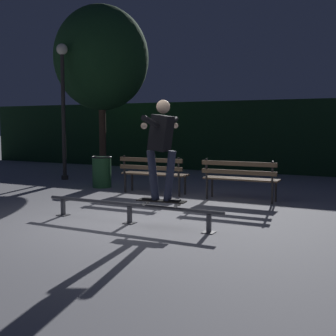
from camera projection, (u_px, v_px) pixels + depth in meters
name	position (u px, v px, depth m)	size (l,w,h in m)	color
ground_plane	(130.00, 223.00, 7.20)	(90.00, 90.00, 0.00)	gray
hedge_backdrop	(269.00, 136.00, 14.93)	(24.00, 1.20, 2.40)	black
grind_rail	(130.00, 208.00, 7.17)	(3.26, 0.18, 0.34)	#47474C
skateboard	(161.00, 201.00, 6.89)	(0.80, 0.29, 0.09)	black
skateboarder	(161.00, 141.00, 6.80)	(0.63, 1.40, 1.56)	black
park_bench_leftmost	(153.00, 171.00, 10.19)	(1.61, 0.45, 0.88)	#282623
park_bench_left_center	(240.00, 176.00, 9.24)	(1.61, 0.45, 0.88)	#282623
tree_far_left	(101.00, 58.00, 14.00)	(2.99, 2.99, 5.35)	#4C3828
lamp_post_left	(63.00, 94.00, 12.68)	(0.32, 0.32, 3.90)	#282623
trash_can	(102.00, 171.00, 11.28)	(0.52, 0.52, 0.80)	#23562D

